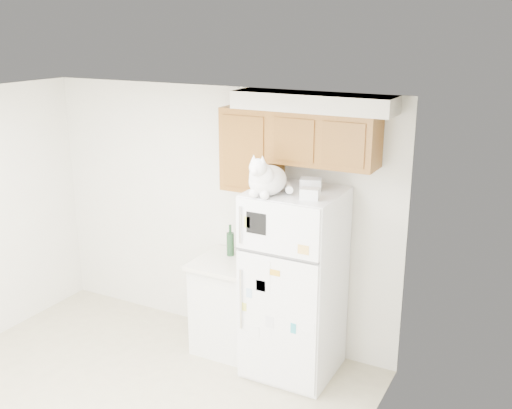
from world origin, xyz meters
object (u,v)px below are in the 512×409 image
Objects in this scene: storage_box_back at (311,184)px; bottle_green at (230,240)px; refrigerator at (294,284)px; bottle_amber at (244,239)px; base_counter at (231,304)px; cat at (266,179)px; storage_box_front at (310,194)px.

storage_box_back is 0.58× the size of bottle_green.
refrigerator reaches higher than bottle_amber.
base_counter is (-0.69, 0.07, -0.39)m from refrigerator.
bottle_green is at bearing 145.10° from cat.
cat is at bearing -126.84° from refrigerator.
bottle_green is 0.14m from bottle_amber.
refrigerator is 1.85× the size of base_counter.
bottle_green is (-0.95, 0.34, -0.67)m from storage_box_front.
bottle_amber is (0.13, 0.05, 0.02)m from bottle_green.
storage_box_front is at bearing -14.86° from base_counter.
cat reaches higher than storage_box_front.
refrigerator is at bearing -13.62° from bottle_green.
bottle_amber is at bearing 19.34° from bottle_green.
refrigerator is at bearing 130.34° from storage_box_front.
storage_box_front is 0.49× the size of bottle_green.
cat is at bearing 179.53° from storage_box_front.
base_counter is 1.50m from cat.
storage_box_back reaches higher than base_counter.
cat is at bearing -44.83° from bottle_amber.
storage_box_back is 1.20× the size of storage_box_front.
cat reaches higher than storage_box_back.
cat is at bearing -34.90° from bottle_green.
bottle_green is at bearing 149.81° from storage_box_front.
refrigerator is 5.01× the size of bottle_amber.
refrigerator is at bearing -6.09° from base_counter.
storage_box_back is 0.53× the size of bottle_amber.
storage_box_back is (0.26, 0.33, -0.09)m from cat.
cat is (-0.17, -0.22, 0.99)m from refrigerator.
refrigerator is 3.25× the size of cat.
storage_box_back is at bearing 51.17° from cat.
base_counter is 5.11× the size of storage_box_back.
bottle_amber is at bearing 66.52° from base_counter.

